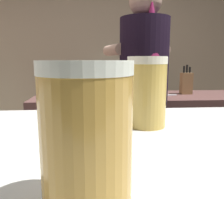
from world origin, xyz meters
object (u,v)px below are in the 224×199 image
Objects in this scene: bottle_hot_sauce at (126,62)px; chefs_knife at (164,95)px; bartender at (143,92)px; mixing_bowl at (79,92)px; knife_block at (186,83)px; pint_glass_far at (87,138)px; pint_glass_near at (147,92)px; bottle_soy at (128,61)px; bottle_olive_oil at (148,61)px.

chefs_knife is at bearing -81.95° from bottle_hot_sauce.
bartender is 1.67m from bottle_hot_sauce.
mixing_bowl is 0.90× the size of chefs_knife.
knife_block is 2.09m from pint_glass_far.
chefs_knife is 1.66m from pint_glass_near.
pint_glass_far is (-0.35, -1.39, 0.16)m from bartender.
pint_glass_far is 3.20m from bottle_soy.
bartender reaches higher than pint_glass_far.
pint_glass_far is at bearing -104.01° from bottle_olive_oil.
mixing_bowl is at bearing -117.43° from bottle_hot_sauce.
bottle_olive_oil is at bearing 76.85° from pint_glass_near.
bottle_olive_oil is (0.77, 3.07, 0.06)m from pint_glass_far.
bottle_olive_oil is at bearing 75.99° from pint_glass_far.
pint_glass_near is at bearing -81.26° from mixing_bowl.
bartender is 1.18m from pint_glass_near.
bottle_soy reaches higher than pint_glass_near.
bottle_soy is at bearing 82.52° from pint_glass_near.
bottle_soy is 0.29m from bottle_olive_oil.
knife_block is at bearing 65.37° from pint_glass_near.
knife_block is at bearing -85.27° from bottle_olive_oil.
pint_glass_near is at bearing -97.48° from bottle_soy.
chefs_knife is (0.28, 0.41, -0.09)m from bartender.
knife_block is 1.01m from mixing_bowl.
mixing_bowl is at bearing -127.84° from bottle_olive_oil.
pint_glass_far is 0.61× the size of bottle_hot_sauce.
bottle_soy is (0.04, 0.11, 0.01)m from bottle_hot_sauce.
chefs_knife is 1.29m from bottle_hot_sauce.
mixing_bowl is at bearing -116.73° from bottle_soy.
pint_glass_near is 1.06× the size of pint_glass_far.
mixing_bowl is 1.52m from bottle_olive_oil.
bottle_soy is at bearing 106.59° from knife_block.
bottle_hot_sauce is (0.45, 3.05, 0.03)m from pint_glass_far.
pint_glass_far is 3.08m from bottle_hot_sauce.
knife_block is at bearing 8.53° from chefs_knife.
chefs_knife is (0.77, -0.10, -0.03)m from mixing_bowl.
knife_block is at bearing -70.17° from bottle_hot_sauce.
knife_block is 1.13× the size of bottle_soy.
bottle_hot_sauce is (0.10, 1.65, 0.19)m from bartender.
bottle_olive_oil is (0.32, 0.03, 0.02)m from bottle_hot_sauce.
pint_glass_near is (-0.24, -1.15, 0.16)m from bartender.
pint_glass_far reaches higher than knife_block.
bottle_hot_sauce is at bearing -16.54° from bartender.
pint_glass_near reaches higher than knife_block.
bottle_olive_oil is at bearing 69.27° from chefs_knife.
bottle_olive_oil is at bearing -27.02° from bartender.
bartender is 13.50× the size of pint_glass_far.
chefs_knife is (-0.24, -0.10, -0.10)m from knife_block.
knife_block is 1.23m from bottle_hot_sauce.
bottle_hot_sauce is 0.32m from bottle_olive_oil.
pint_glass_near reaches higher than pint_glass_far.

